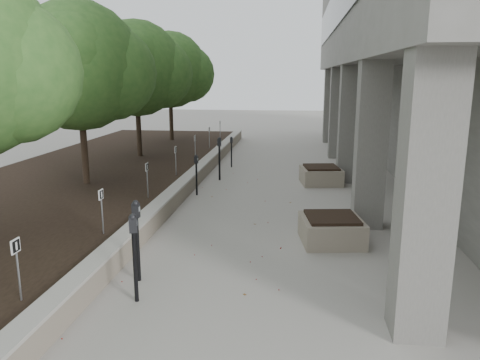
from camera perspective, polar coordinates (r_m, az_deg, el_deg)
The scene contains 21 objects.
ground at distance 6.74m, azimuth -8.84°, elevation -20.35°, with size 90.00×90.00×0.00m, color #A09B93.
retaining_wall at distance 15.22m, azimuth -6.34°, elevation -0.35°, with size 0.39×26.00×0.50m, color gray, non-canonical shape.
planting_bed at distance 16.46m, azimuth -18.88°, elevation -0.15°, with size 7.00×26.00×0.40m, color black.
crabapple_tree_3 at distance 14.90m, azimuth -18.91°, elevation 9.93°, with size 4.60×4.00×5.44m, color #2F5C23, non-canonical shape.
crabapple_tree_4 at distance 19.52m, azimuth -12.47°, elevation 10.79°, with size 4.60×4.00×5.44m, color #2F5C23, non-canonical shape.
crabapple_tree_5 at distance 24.29m, azimuth -8.52°, elevation 11.26°, with size 4.60×4.00×5.44m, color #2F5C23, non-canonical shape.
parking_sign_2 at distance 7.66m, azimuth -25.44°, elevation -9.88°, with size 0.04×0.22×0.96m, color black, non-canonical shape.
parking_sign_3 at distance 10.16m, azimuth -16.47°, elevation -3.74°, with size 0.04×0.22×0.96m, color black, non-canonical shape.
parking_sign_4 at distance 12.87m, azimuth -11.23°, elevation -0.05°, with size 0.04×0.22×0.96m, color black, non-canonical shape.
parking_sign_5 at distance 15.69m, azimuth -7.84°, elevation 2.34°, with size 0.04×0.22×0.96m, color black, non-canonical shape.
parking_sign_6 at distance 18.57m, azimuth -5.49°, elevation 3.99°, with size 0.04×0.22×0.96m, color black, non-canonical shape.
parking_sign_7 at distance 21.48m, azimuth -3.76°, elevation 5.20°, with size 0.04×0.22×0.96m, color black, non-canonical shape.
parking_sign_8 at distance 24.41m, azimuth -2.44°, elevation 6.11°, with size 0.04×0.22×0.96m, color black, non-canonical shape.
parking_meter_1 at distance 7.87m, azimuth -12.72°, elevation -9.29°, with size 0.15×0.11×1.51m, color black, non-canonical shape.
parking_meter_2 at distance 8.63m, azimuth -12.40°, elevation -7.28°, with size 0.15×0.11×1.51m, color black, non-canonical shape.
parking_meter_3 at distance 14.50m, azimuth -5.33°, elevation 0.60°, with size 0.13×0.09×1.28m, color black, non-canonical shape.
parking_meter_4 at distance 16.55m, azimuth -2.52°, elevation 2.60°, with size 0.15×0.11×1.54m, color black, non-canonical shape.
parking_meter_5 at distance 18.91m, azimuth -1.05°, elevation 3.44°, with size 0.12×0.09×1.26m, color black, non-canonical shape.
planter_front at distance 10.67m, azimuth 11.09°, elevation -5.88°, with size 1.31×1.31×0.61m, color gray, non-canonical shape.
planter_back at distance 16.30m, azimuth 9.84°, elevation 0.61°, with size 1.31×1.31×0.61m, color gray, non-canonical shape.
berry_scatter at distance 11.17m, azimuth -2.36°, elevation -6.39°, with size 3.30×14.10×0.02m, color maroon, non-canonical shape.
Camera 1 is at (1.65, -5.42, 3.65)m, focal length 34.99 mm.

